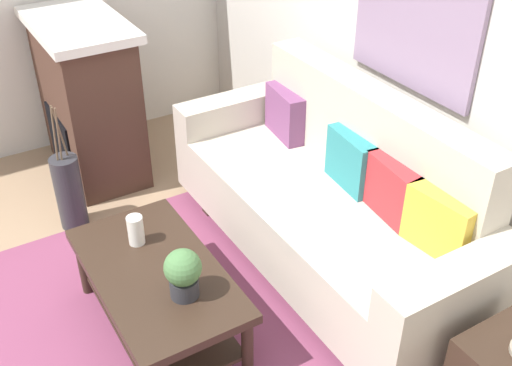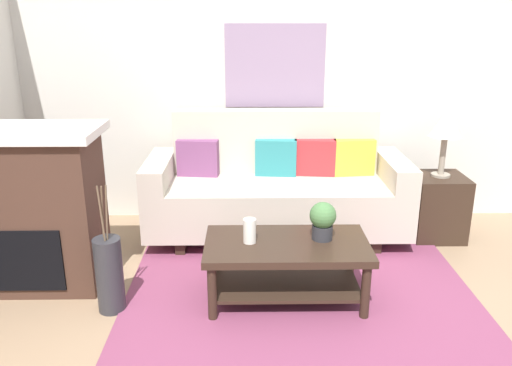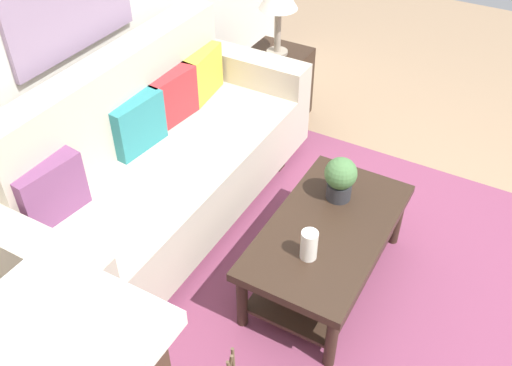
% 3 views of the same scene
% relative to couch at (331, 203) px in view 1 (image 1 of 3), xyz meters
% --- Properties ---
extents(wall_back, '(4.85, 0.10, 2.70)m').
position_rel_couch_xyz_m(wall_back, '(0.12, 0.54, 0.92)').
color(wall_back, silver).
rests_on(wall_back, ground_plane).
extents(area_rug, '(2.44, 2.09, 0.01)m').
position_rel_couch_xyz_m(area_rug, '(0.12, -1.19, -0.42)').
color(area_rug, '#843D5B').
rests_on(area_rug, ground_plane).
extents(couch, '(2.21, 0.84, 1.08)m').
position_rel_couch_xyz_m(couch, '(0.00, 0.00, 0.00)').
color(couch, beige).
rests_on(couch, ground_plane).
extents(throw_pillow_plum, '(0.37, 0.16, 0.32)m').
position_rel_couch_xyz_m(throw_pillow_plum, '(-0.69, 0.13, 0.25)').
color(throw_pillow_plum, '#7A4270').
rests_on(throw_pillow_plum, couch).
extents(throw_pillow_teal, '(0.37, 0.15, 0.32)m').
position_rel_couch_xyz_m(throw_pillow_teal, '(0.00, 0.13, 0.25)').
color(throw_pillow_teal, teal).
rests_on(throw_pillow_teal, couch).
extents(throw_pillow_crimson, '(0.37, 0.16, 0.32)m').
position_rel_couch_xyz_m(throw_pillow_crimson, '(0.34, 0.13, 0.25)').
color(throw_pillow_crimson, red).
rests_on(throw_pillow_crimson, couch).
extents(throw_pillow_mustard, '(0.37, 0.16, 0.32)m').
position_rel_couch_xyz_m(throw_pillow_mustard, '(0.69, 0.13, 0.25)').
color(throw_pillow_mustard, gold).
rests_on(throw_pillow_mustard, couch).
extents(coffee_table, '(1.10, 0.60, 0.43)m').
position_rel_couch_xyz_m(coffee_table, '(0.01, -1.11, -0.12)').
color(coffee_table, '#332319').
rests_on(coffee_table, ground_plane).
extents(tabletop_vase, '(0.09, 0.09, 0.17)m').
position_rel_couch_xyz_m(tabletop_vase, '(-0.24, -1.10, 0.08)').
color(tabletop_vase, white).
rests_on(tabletop_vase, coffee_table).
extents(potted_plant_tabletop, '(0.18, 0.18, 0.26)m').
position_rel_couch_xyz_m(potted_plant_tabletop, '(0.25, -1.06, 0.14)').
color(potted_plant_tabletop, '#2D2D33').
rests_on(potted_plant_tabletop, coffee_table).
extents(fireplace, '(1.02, 0.58, 1.16)m').
position_rel_couch_xyz_m(fireplace, '(-1.76, -0.85, 0.16)').
color(fireplace, '#472D23').
rests_on(fireplace, ground_plane).
extents(floor_vase, '(0.18, 0.18, 0.51)m').
position_rel_couch_xyz_m(floor_vase, '(-1.16, -1.22, -0.17)').
color(floor_vase, '#2D2D33').
rests_on(floor_vase, ground_plane).
extents(floor_vase_branch_a, '(0.03, 0.03, 0.36)m').
position_rel_couch_xyz_m(floor_vase_branch_a, '(-1.14, -1.22, 0.26)').
color(floor_vase_branch_a, brown).
rests_on(floor_vase_branch_a, floor_vase).
extents(floor_vase_branch_b, '(0.04, 0.05, 0.36)m').
position_rel_couch_xyz_m(floor_vase_branch_b, '(-1.17, -1.21, 0.26)').
color(floor_vase_branch_b, brown).
rests_on(floor_vase_branch_b, floor_vase).
extents(floor_vase_branch_c, '(0.04, 0.04, 0.36)m').
position_rel_couch_xyz_m(floor_vase_branch_c, '(-1.17, -1.24, 0.26)').
color(floor_vase_branch_c, brown).
rests_on(floor_vase_branch_c, floor_vase).
extents(framed_painting, '(0.90, 0.03, 0.73)m').
position_rel_couch_xyz_m(framed_painting, '(-0.00, 0.47, 1.01)').
color(framed_painting, gray).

